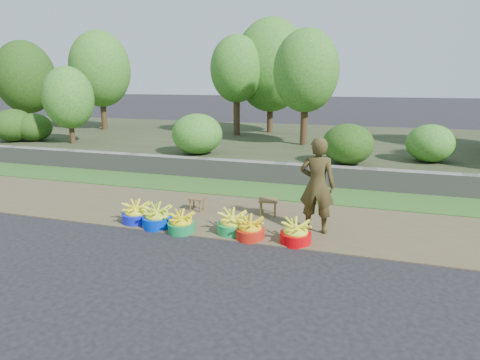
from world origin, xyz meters
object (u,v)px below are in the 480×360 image
(basin_b, at_px, (157,217))
(stool_right, at_px, (268,202))
(basin_d, at_px, (232,224))
(basin_f, at_px, (296,233))
(stool_left, at_px, (197,200))
(basin_e, at_px, (250,229))
(basin_a, at_px, (136,214))
(vendor_woman, at_px, (317,185))
(basin_c, at_px, (181,223))

(basin_b, height_order, stool_right, basin_b)
(basin_d, relative_size, stool_right, 1.31)
(basin_f, bearing_deg, stool_right, 121.97)
(basin_d, xyz_separation_m, stool_left, (-1.10, 0.97, 0.05))
(basin_b, distance_m, basin_e, 1.81)
(basin_a, bearing_deg, stool_left, 49.79)
(basin_a, bearing_deg, stool_right, 26.17)
(basin_b, relative_size, vendor_woman, 0.33)
(basin_d, distance_m, vendor_woman, 1.65)
(vendor_woman, bearing_deg, stool_right, -26.73)
(basin_b, relative_size, stool_left, 1.74)
(basin_f, xyz_separation_m, vendor_woman, (0.26, 0.61, 0.70))
(basin_d, height_order, vendor_woman, vendor_woman)
(basin_a, height_order, basin_d, basin_d)
(basin_d, relative_size, basin_f, 1.05)
(basin_f, bearing_deg, stool_left, 154.54)
(basin_c, bearing_deg, basin_e, 3.27)
(stool_right, bearing_deg, basin_d, -109.10)
(basin_b, relative_size, basin_c, 1.13)
(basin_f, height_order, stool_right, basin_f)
(basin_f, xyz_separation_m, stool_right, (-0.77, 1.23, 0.11))
(basin_c, xyz_separation_m, stool_right, (1.29, 1.33, 0.12))
(vendor_woman, bearing_deg, basin_b, 16.55)
(basin_a, bearing_deg, basin_b, -9.81)
(basin_c, bearing_deg, basin_d, 13.06)
(basin_a, relative_size, basin_b, 0.97)
(vendor_woman, bearing_deg, basin_a, 13.38)
(stool_left, bearing_deg, basin_a, -130.21)
(basin_b, xyz_separation_m, basin_d, (1.44, 0.11, -0.00))
(stool_right, relative_size, vendor_woman, 0.25)
(basin_e, relative_size, stool_right, 1.21)
(basin_a, distance_m, vendor_woman, 3.46)
(vendor_woman, bearing_deg, basin_c, 21.65)
(basin_f, distance_m, stool_right, 1.45)
(basin_d, xyz_separation_m, basin_e, (0.37, -0.14, -0.01))
(basin_b, xyz_separation_m, basin_c, (0.54, -0.10, -0.02))
(basin_b, xyz_separation_m, stool_left, (0.34, 1.08, 0.05))
(basin_e, bearing_deg, stool_left, 143.00)
(basin_e, bearing_deg, basin_b, 179.03)
(basin_c, height_order, stool_left, basin_c)
(basin_b, relative_size, basin_d, 1.01)
(stool_right, bearing_deg, basin_b, -146.14)
(stool_left, bearing_deg, basin_c, -80.31)
(basin_f, relative_size, stool_left, 1.63)
(basin_b, xyz_separation_m, vendor_woman, (2.86, 0.61, 0.69))
(basin_a, relative_size, basin_c, 1.10)
(basin_a, xyz_separation_m, vendor_woman, (3.35, 0.53, 0.70))
(basin_b, distance_m, basin_f, 2.60)
(basin_a, distance_m, basin_f, 3.10)
(basin_a, bearing_deg, vendor_woman, 8.92)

